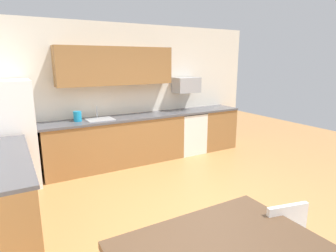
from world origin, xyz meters
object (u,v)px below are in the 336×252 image
Objects in this scene: kettle at (78,117)px; oven_range at (188,132)px; refrigerator at (9,135)px; chair_near_table at (293,251)px; microwave at (186,85)px.

oven_range is at bearing -1.22° from kettle.
kettle is at bearing 178.78° from oven_range.
chair_near_table is (1.91, -3.74, -0.35)m from refrigerator.
chair_near_table is (-1.53, -3.92, -0.98)m from microwave.
refrigerator is at bearing -177.00° from microwave.
kettle is (-0.82, 3.87, 0.52)m from chair_near_table.
refrigerator is 3.46m from oven_range.
microwave reaches higher than kettle.
kettle is (-2.34, 0.05, 0.56)m from oven_range.
refrigerator is at bearing -173.22° from kettle.
refrigerator is at bearing -178.67° from oven_range.
chair_near_table is at bearing -62.91° from refrigerator.
kettle is at bearing 6.78° from refrigerator.
microwave is 2.39m from kettle.
refrigerator reaches higher than kettle.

